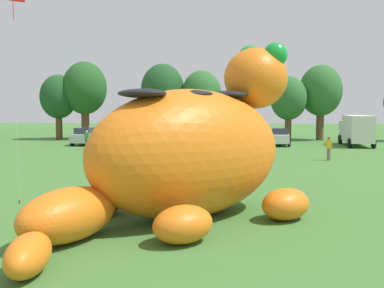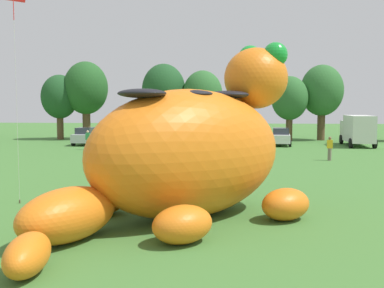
# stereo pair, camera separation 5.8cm
# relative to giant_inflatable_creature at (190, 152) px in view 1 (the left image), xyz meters

# --- Properties ---
(ground_plane) EXTENTS (160.00, 160.00, 0.00)m
(ground_plane) POSITION_rel_giant_inflatable_creature_xyz_m (0.11, 0.69, -2.36)
(ground_plane) COLOR #427533
(giant_inflatable_creature) EXTENTS (9.49, 11.75, 6.46)m
(giant_inflatable_creature) POSITION_rel_giant_inflatable_creature_xyz_m (0.00, 0.00, 0.00)
(giant_inflatable_creature) COLOR orange
(giant_inflatable_creature) RESTS_ON ground
(car_silver) EXTENTS (2.08, 4.17, 1.72)m
(car_silver) POSITION_rel_giant_inflatable_creature_xyz_m (-12.80, 28.73, -1.50)
(car_silver) COLOR #B7BABF
(car_silver) RESTS_ON ground
(car_orange) EXTENTS (2.04, 4.15, 1.72)m
(car_orange) POSITION_rel_giant_inflatable_creature_xyz_m (-8.87, 29.46, -1.50)
(car_orange) COLOR orange
(car_orange) RESTS_ON ground
(car_green) EXTENTS (1.97, 4.11, 1.72)m
(car_green) POSITION_rel_giant_inflatable_creature_xyz_m (-5.20, 28.85, -1.50)
(car_green) COLOR #1E7238
(car_green) RESTS_ON ground
(car_yellow) EXTENTS (2.01, 4.14, 1.72)m
(car_yellow) POSITION_rel_giant_inflatable_creature_xyz_m (-1.51, 28.32, -1.50)
(car_yellow) COLOR yellow
(car_yellow) RESTS_ON ground
(car_black) EXTENTS (2.24, 4.25, 1.72)m
(car_black) POSITION_rel_giant_inflatable_creature_xyz_m (2.85, 28.66, -1.50)
(car_black) COLOR black
(car_black) RESTS_ON ground
(car_white) EXTENTS (2.19, 4.23, 1.72)m
(car_white) POSITION_rel_giant_inflatable_creature_xyz_m (6.31, 29.52, -1.50)
(car_white) COLOR white
(car_white) RESTS_ON ground
(box_truck) EXTENTS (2.54, 6.47, 2.95)m
(box_truck) POSITION_rel_giant_inflatable_creature_xyz_m (13.60, 29.65, -0.76)
(box_truck) COLOR silver
(box_truck) RESTS_ON ground
(tree_left) EXTENTS (4.14, 4.14, 7.34)m
(tree_left) POSITION_rel_giant_inflatable_creature_xyz_m (-17.95, 35.59, 2.44)
(tree_left) COLOR brown
(tree_left) RESTS_ON ground
(tree_mid_left) EXTENTS (4.98, 4.98, 8.84)m
(tree_mid_left) POSITION_rel_giant_inflatable_creature_xyz_m (-15.00, 35.97, 3.42)
(tree_mid_left) COLOR brown
(tree_mid_left) RESTS_ON ground
(tree_centre_left) EXTENTS (4.73, 4.73, 8.40)m
(tree_centre_left) POSITION_rel_giant_inflatable_creature_xyz_m (-5.87, 34.53, 3.13)
(tree_centre_left) COLOR brown
(tree_centre_left) RESTS_ON ground
(tree_centre) EXTENTS (4.29, 4.29, 7.62)m
(tree_centre) POSITION_rel_giant_inflatable_creature_xyz_m (-1.58, 34.06, 2.62)
(tree_centre) COLOR brown
(tree_centre) RESTS_ON ground
(tree_centre_right) EXTENTS (3.97, 3.97, 7.05)m
(tree_centre_right) POSITION_rel_giant_inflatable_creature_xyz_m (7.83, 35.46, 2.25)
(tree_centre_right) COLOR brown
(tree_centre_right) RESTS_ON ground
(tree_mid_right) EXTENTS (4.72, 4.72, 8.37)m
(tree_mid_right) POSITION_rel_giant_inflatable_creature_xyz_m (11.51, 36.84, 3.11)
(tree_mid_right) COLOR brown
(tree_mid_right) RESTS_ON ground
(spectator_near_inflatable) EXTENTS (0.38, 0.26, 1.71)m
(spectator_near_inflatable) POSITION_rel_giant_inflatable_creature_xyz_m (1.19, 17.48, -1.51)
(spectator_near_inflatable) COLOR #2D334C
(spectator_near_inflatable) RESTS_ON ground
(spectator_mid_field) EXTENTS (0.38, 0.26, 1.71)m
(spectator_mid_field) POSITION_rel_giant_inflatable_creature_xyz_m (8.54, 17.63, -1.51)
(spectator_mid_field) COLOR #726656
(spectator_mid_field) RESTS_ON ground
(spectator_by_cars) EXTENTS (0.38, 0.26, 1.71)m
(spectator_by_cars) POSITION_rel_giant_inflatable_creature_xyz_m (-3.16, 20.87, -1.51)
(spectator_by_cars) COLOR #726656
(spectator_by_cars) RESTS_ON ground
(spectator_wandering) EXTENTS (0.38, 0.26, 1.71)m
(spectator_wandering) POSITION_rel_giant_inflatable_creature_xyz_m (-11.16, 24.01, -1.51)
(spectator_wandering) COLOR black
(spectator_wandering) RESTS_ON ground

